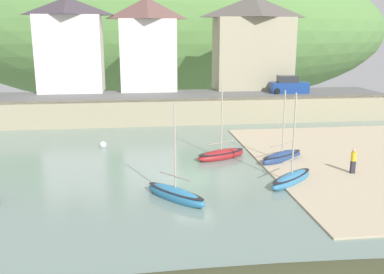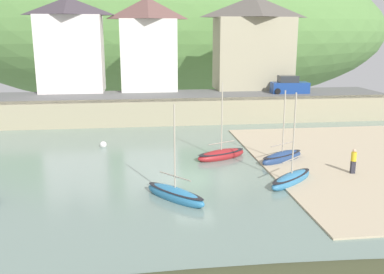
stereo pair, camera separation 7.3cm
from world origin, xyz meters
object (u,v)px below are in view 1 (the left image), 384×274
waterfront_building_left (70,44)px  fishing_boat_green (221,154)px  person_on_slipway (353,160)px  rowboat_small_beached (175,194)px  waterfront_building_right (253,42)px  mooring_buoy (103,145)px  parked_car_near_slipway (289,86)px  sailboat_nearest_shore (282,157)px  waterfront_building_centre (148,44)px  motorboat_with_cabin (291,179)px

waterfront_building_left → fishing_boat_green: 25.89m
fishing_boat_green → person_on_slipway: fishing_boat_green is taller
rowboat_small_beached → waterfront_building_right: bearing=117.1°
mooring_buoy → fishing_boat_green: bearing=-26.6°
parked_car_near_slipway → mooring_buoy: 23.26m
sailboat_nearest_shore → waterfront_building_right: bearing=49.1°
waterfront_building_right → sailboat_nearest_shore: bearing=-99.5°
rowboat_small_beached → sailboat_nearest_shore: 10.22m
parked_car_near_slipway → rowboat_small_beached: bearing=-118.7°
waterfront_building_left → waterfront_building_centre: waterfront_building_centre is taller
person_on_slipway → parked_car_near_slipway: bearing=81.3°
waterfront_building_right → parked_car_near_slipway: bearing=-55.9°
waterfront_building_centre → waterfront_building_right: 12.38m
motorboat_with_cabin → rowboat_small_beached: 7.41m
fishing_boat_green → mooring_buoy: bearing=127.8°
waterfront_building_right → motorboat_with_cabin: waterfront_building_right is taller
rowboat_small_beached → sailboat_nearest_shore: size_ratio=1.04×
rowboat_small_beached → parked_car_near_slipway: (14.92, 24.08, 2.90)m
waterfront_building_centre → parked_car_near_slipway: (15.42, -4.50, -4.52)m
fishing_boat_green → mooring_buoy: (-8.77, 4.40, -0.11)m
waterfront_building_centre → waterfront_building_right: (12.38, 0.00, 0.14)m
rowboat_small_beached → mooring_buoy: (-4.73, 11.99, -0.14)m
sailboat_nearest_shore → waterfront_building_left: bearing=96.3°
waterfront_building_centre → rowboat_small_beached: 29.53m
waterfront_building_right → person_on_slipway: waterfront_building_right is taller
waterfront_building_centre → person_on_slipway: (12.18, -25.74, -6.74)m
sailboat_nearest_shore → waterfront_building_centre: bearing=79.7°
fishing_boat_green → parked_car_near_slipway: (10.88, 16.48, 2.92)m
waterfront_building_right → parked_car_near_slipway: waterfront_building_right is taller
waterfront_building_left → mooring_buoy: waterfront_building_left is taller
rowboat_small_beached → sailboat_nearest_shore: (8.14, 6.18, 0.01)m
waterfront_building_centre → person_on_slipway: waterfront_building_centre is taller
sailboat_nearest_shore → person_on_slipway: 4.92m
waterfront_building_left → parked_car_near_slipway: size_ratio=2.48×
waterfront_building_centre → fishing_boat_green: waterfront_building_centre is taller
waterfront_building_left → rowboat_small_beached: waterfront_building_left is taller
motorboat_with_cabin → parked_car_near_slipway: 23.82m
waterfront_building_centre → parked_car_near_slipway: 16.69m
waterfront_building_left → parked_car_near_slipway: (24.11, -4.50, -4.47)m
waterfront_building_centre → waterfront_building_right: size_ratio=0.97×
sailboat_nearest_shore → mooring_buoy: sailboat_nearest_shore is taller
waterfront_building_left → motorboat_with_cabin: size_ratio=1.82×
waterfront_building_left → mooring_buoy: (4.47, -16.58, -7.51)m
motorboat_with_cabin → sailboat_nearest_shore: 4.55m
waterfront_building_left → waterfront_building_right: (21.07, -0.00, 0.19)m
waterfront_building_centre → motorboat_with_cabin: 28.90m
waterfront_building_left → sailboat_nearest_shore: waterfront_building_left is taller
waterfront_building_centre → rowboat_small_beached: bearing=-89.0°
waterfront_building_centre → mooring_buoy: waterfront_building_centre is taller
person_on_slipway → sailboat_nearest_shore: bearing=136.6°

